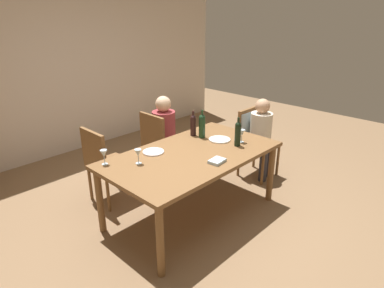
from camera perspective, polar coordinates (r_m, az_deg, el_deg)
The scene contains 17 objects.
ground_plane at distance 3.84m, azimuth 0.00°, elevation -11.79°, with size 10.00×10.00×0.00m, color #846647.
rear_room_partition at distance 5.50m, azimuth -21.50°, elevation 12.27°, with size 6.40×0.12×2.70m, color beige.
dining_table at distance 3.51m, azimuth 0.00°, elevation -2.66°, with size 1.86×1.05×0.75m.
chair_far_right at distance 4.38m, azimuth -5.59°, elevation 0.44°, with size 0.44×0.44×0.92m.
chair_right_end at distance 4.57m, azimuth 10.28°, elevation 1.91°, with size 0.44×0.46×0.92m.
chair_far_left at distance 3.94m, azimuth -14.80°, elevation -2.79°, with size 0.44×0.44×0.92m.
person_woman_host at distance 4.41m, azimuth -4.54°, elevation 2.23°, with size 0.35×0.30×1.12m.
person_man_bearded at distance 4.48m, azimuth 11.88°, elevation 1.89°, with size 0.28×0.33×1.08m.
wine_bottle_tall_green at distance 3.93m, azimuth 0.22°, elevation 3.36°, with size 0.07×0.07×0.30m.
wine_bottle_dark_red at distance 3.86m, azimuth 1.72°, elevation 3.21°, with size 0.08×0.08×0.33m.
wine_bottle_short_olive at distance 3.65m, azimuth 7.83°, elevation 1.86°, with size 0.07×0.07×0.32m.
wine_glass_near_left at distance 3.24m, azimuth -9.20°, elevation -1.60°, with size 0.07×0.07×0.15m.
wine_glass_centre at distance 3.30m, azimuth -14.81°, elevation -1.68°, with size 0.07×0.07×0.15m.
wine_glass_near_right at distance 3.77m, azimuth 8.52°, elevation 1.82°, with size 0.07×0.07×0.15m.
dinner_plate_host at distance 3.84m, azimuth 4.73°, elevation 0.77°, with size 0.25×0.25×0.01m, color silver.
dinner_plate_guest_left at distance 3.51m, azimuth -6.61°, elevation -1.33°, with size 0.22×0.22×0.01m, color white.
folded_napkin at distance 3.27m, azimuth 4.33°, elevation -2.90°, with size 0.16×0.12×0.03m, color #ADC6D6.
Camera 1 is at (-2.31, -2.21, 2.13)m, focal length 31.26 mm.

